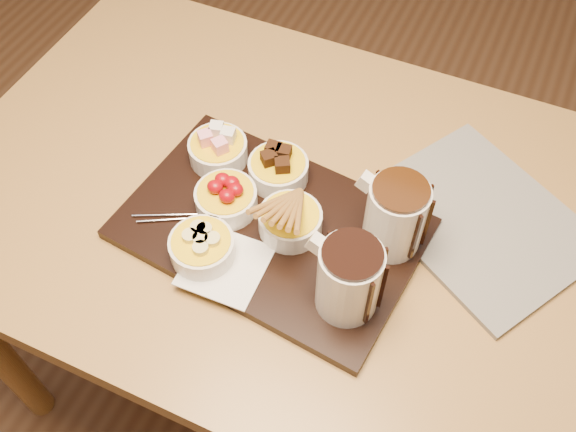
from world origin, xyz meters
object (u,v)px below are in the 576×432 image
at_px(serving_board, 271,228).
at_px(pitcher_dark_chocolate, 349,279).
at_px(pitcher_milk_chocolate, 395,217).
at_px(dining_table, 292,230).
at_px(newspaper, 480,220).
at_px(bowl_strawberries, 226,200).

relative_size(serving_board, pitcher_dark_chocolate, 3.71).
xyz_separation_m(serving_board, pitcher_milk_chocolate, (0.18, 0.05, 0.07)).
relative_size(dining_table, pitcher_dark_chocolate, 9.69).
height_order(dining_table, serving_board, serving_board).
relative_size(pitcher_dark_chocolate, pitcher_milk_chocolate, 1.00).
height_order(pitcher_milk_chocolate, newspaper, pitcher_milk_chocolate).
bearing_deg(serving_board, bowl_strawberries, -176.42).
height_order(serving_board, newspaper, serving_board).
xyz_separation_m(dining_table, newspaper, (0.30, 0.08, 0.10)).
height_order(serving_board, pitcher_dark_chocolate, pitcher_dark_chocolate).
distance_m(dining_table, pitcher_milk_chocolate, 0.25).
height_order(serving_board, pitcher_milk_chocolate, pitcher_milk_chocolate).
bearing_deg(bowl_strawberries, dining_table, 42.24).
bearing_deg(pitcher_dark_chocolate, dining_table, 141.03).
relative_size(dining_table, pitcher_milk_chocolate, 9.69).
height_order(dining_table, bowl_strawberries, bowl_strawberries).
xyz_separation_m(dining_table, bowl_strawberries, (-0.08, -0.07, 0.14)).
height_order(serving_board, bowl_strawberries, bowl_strawberries).
distance_m(bowl_strawberries, newspaper, 0.41).
relative_size(dining_table, bowl_strawberries, 12.00).
bearing_deg(dining_table, bowl_strawberries, -137.76).
distance_m(dining_table, serving_board, 0.13).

